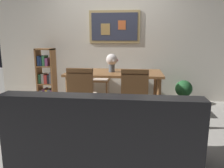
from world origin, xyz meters
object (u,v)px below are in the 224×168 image
at_px(leather_couch, 104,139).
at_px(dining_chair_far_left, 101,75).
at_px(dining_chair_far_right, 136,75).
at_px(dining_table, 114,77).
at_px(tv_remote, 128,73).
at_px(bookshelf, 47,78).
at_px(flower_vase, 112,61).
at_px(potted_ivy, 184,91).
at_px(dining_chair_near_left, 82,92).
at_px(dining_chair_near_right, 135,94).

bearing_deg(leather_couch, dining_chair_far_left, 100.08).
xyz_separation_m(dining_chair_far_right, leather_couch, (-0.30, -2.66, -0.23)).
bearing_deg(dining_chair_far_left, dining_table, -63.42).
relative_size(dining_table, tv_remote, 10.69).
relative_size(bookshelf, flower_vase, 3.45).
height_order(dining_chair_far_right, potted_ivy, dining_chair_far_right).
height_order(leather_couch, flower_vase, flower_vase).
bearing_deg(dining_chair_near_left, dining_table, 62.67).
bearing_deg(potted_ivy, tv_remote, -146.50).
bearing_deg(flower_vase, tv_remote, -30.78).
bearing_deg(dining_chair_far_left, dining_chair_near_left, -90.88).
relative_size(dining_chair_near_right, dining_chair_far_right, 1.00).
bearing_deg(dining_chair_near_left, flower_vase, 65.35).
bearing_deg(potted_ivy, dining_chair_far_right, 164.07).
distance_m(dining_chair_near_left, potted_ivy, 2.22).
relative_size(dining_chair_far_right, potted_ivy, 1.70).
bearing_deg(dining_chair_near_left, potted_ivy, 37.20).
bearing_deg(dining_table, tv_remote, -35.74).
xyz_separation_m(potted_ivy, tv_remote, (-1.10, -0.73, 0.46)).
bearing_deg(bookshelf, dining_chair_far_left, 12.18).
bearing_deg(dining_chair_near_left, bookshelf, 130.10).
height_order(dining_chair_near_right, dining_chair_far_right, same).
xyz_separation_m(dining_chair_far_right, bookshelf, (-1.90, -0.30, -0.04)).
distance_m(dining_chair_near_right, leather_couch, 1.11).
relative_size(dining_chair_far_left, bookshelf, 0.81).
relative_size(bookshelf, tv_remote, 7.04).
distance_m(dining_chair_near_right, potted_ivy, 1.68).
distance_m(dining_table, tv_remote, 0.33).
height_order(dining_chair_far_right, flower_vase, flower_vase).
bearing_deg(dining_chair_near_right, dining_chair_far_right, 89.72).
xyz_separation_m(dining_table, dining_chair_far_right, (0.38, 0.82, -0.10)).
height_order(dining_table, potted_ivy, dining_table).
bearing_deg(dining_chair_near_right, dining_table, 115.24).
height_order(dining_chair_near_left, leather_couch, dining_chair_near_left).
height_order(dining_chair_near_left, flower_vase, flower_vase).
relative_size(dining_chair_far_left, dining_chair_near_left, 1.00).
xyz_separation_m(leather_couch, flower_vase, (-0.13, 1.84, 0.62)).
relative_size(leather_couch, tv_remote, 11.34).
bearing_deg(flower_vase, dining_chair_far_left, 113.61).
bearing_deg(leather_couch, dining_chair_near_right, 74.14).
height_order(dining_table, flower_vase, flower_vase).
height_order(dining_chair_far_right, leather_couch, dining_chair_far_right).
bearing_deg(bookshelf, dining_chair_near_right, -34.98).
relative_size(dining_table, bookshelf, 1.52).
relative_size(dining_chair_far_right, bookshelf, 0.81).
bearing_deg(dining_table, dining_chair_near_left, -117.33).
bearing_deg(tv_remote, potted_ivy, 33.50).
bearing_deg(dining_chair_near_left, tv_remote, 42.64).
bearing_deg(dining_chair_far_left, leather_couch, -79.92).
bearing_deg(dining_chair_near_right, tv_remote, 101.40).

